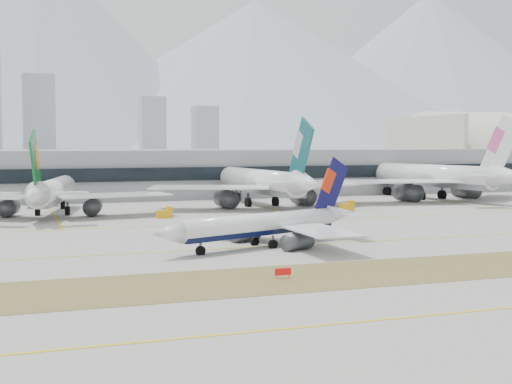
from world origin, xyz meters
name	(u,v)px	position (x,y,z in m)	size (l,w,h in m)	color
ground	(307,240)	(0.00, 0.00, 0.00)	(3000.00, 3000.00, 0.00)	#9C9A92
apron_markings	(508,305)	(0.00, -53.95, 0.02)	(360.00, 122.22, 0.06)	brown
taxiing_airliner	(267,225)	(-9.28, -4.69, 3.60)	(42.41, 35.83, 14.92)	white
widebody_eva	(52,193)	(-40.16, 59.20, 5.42)	(55.92, 55.61, 20.40)	white
widebody_cathay	(263,183)	(15.58, 65.32, 6.32)	(66.66, 65.25, 23.79)	white
widebody_china_air	(435,177)	(72.93, 70.31, 6.75)	(69.94, 69.37, 25.38)	white
terminal	(168,173)	(0.00, 114.84, 7.50)	(280.00, 43.10, 15.00)	gray
hangar	(512,183)	(154.56, 135.00, 0.14)	(91.00, 60.00, 60.00)	beige
hold_sign_left	(283,272)	(-17.20, -32.00, 0.88)	(2.20, 0.15, 1.35)	red
gse_b	(165,213)	(-15.94, 45.26, 1.05)	(3.55, 2.00, 2.60)	orange
gse_c	(347,207)	(31.80, 47.22, 1.05)	(3.55, 2.00, 2.60)	orange
mountain_ridge	(46,61)	(33.00, 1404.14, 181.85)	(2830.00, 1120.00, 470.00)	#9EA8B7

